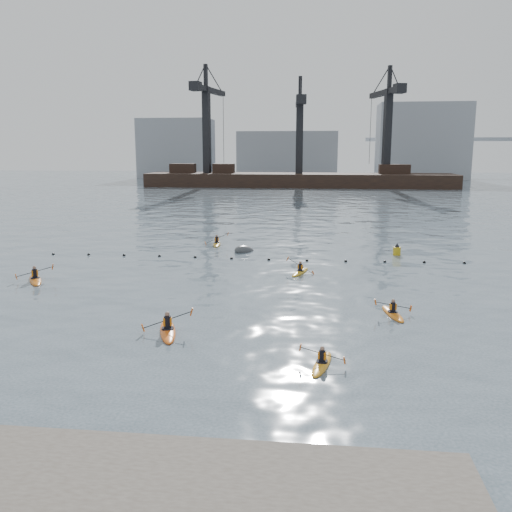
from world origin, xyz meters
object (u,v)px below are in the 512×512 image
object	(u,v)px
kayaker_4	(393,313)
nav_buoy	(397,251)
kayaker_5	(217,243)
kayaker_0	(168,330)
kayaker_1	(322,363)
kayaker_3	(300,272)
kayaker_2	(35,279)
mooring_buoy	(244,251)

from	to	relation	value
kayaker_4	nav_buoy	bearing A→B (deg)	-109.96
kayaker_5	nav_buoy	bearing A→B (deg)	-20.14
kayaker_4	kayaker_5	xyz separation A→B (m)	(-13.24, 20.19, 0.01)
kayaker_0	kayaker_1	xyz separation A→B (m)	(7.29, -3.19, -0.02)
kayaker_5	kayaker_3	bearing A→B (deg)	-61.93
kayaker_2	kayaker_0	bearing A→B (deg)	-69.81
kayaker_3	kayaker_5	bearing A→B (deg)	143.33
kayaker_3	kayaker_5	size ratio (longest dim) A/B	0.92
kayaker_4	kayaker_1	bearing A→B (deg)	51.34
kayaker_0	kayaker_1	world-z (taller)	kayaker_0
kayaker_3	kayaker_5	world-z (taller)	kayaker_5
kayaker_4	kayaker_3	bearing A→B (deg)	-72.49
kayaker_1	kayaker_3	bearing A→B (deg)	106.85
kayaker_0	nav_buoy	distance (m)	25.03
mooring_buoy	kayaker_2	bearing A→B (deg)	-135.58
kayaker_4	mooring_buoy	distance (m)	19.93
kayaker_0	kayaker_5	bearing A→B (deg)	77.73
nav_buoy	kayaker_4	bearing A→B (deg)	-98.39
kayaker_0	nav_buoy	size ratio (longest dim) A/B	3.22
kayaker_1	kayaker_2	size ratio (longest dim) A/B	0.85
kayaker_1	kayaker_3	xyz separation A→B (m)	(-1.47, 16.66, 0.00)
kayaker_1	kayaker_3	size ratio (longest dim) A/B	0.95
kayaker_0	kayaker_2	bearing A→B (deg)	124.46
kayaker_1	mooring_buoy	size ratio (longest dim) A/B	1.39
kayaker_0	mooring_buoy	xyz separation A→B (m)	(0.77, 21.19, -0.11)
kayaker_1	kayaker_3	world-z (taller)	kayaker_3
kayaker_5	kayaker_2	bearing A→B (deg)	-130.17
nav_buoy	mooring_buoy	bearing A→B (deg)	179.38
kayaker_1	mooring_buoy	xyz separation A→B (m)	(-6.52, 24.38, -0.09)
kayaker_1	kayaker_5	bearing A→B (deg)	120.89
kayaker_1	kayaker_2	world-z (taller)	kayaker_2
kayaker_4	mooring_buoy	world-z (taller)	kayaker_4
kayaker_4	nav_buoy	world-z (taller)	nav_buoy
kayaker_2	kayaker_3	distance (m)	17.96
kayaker_2	kayaker_3	size ratio (longest dim) A/B	1.12
kayaker_1	kayaker_4	xyz separation A→B (m)	(3.73, 7.30, 0.01)
kayaker_2	kayaker_5	bearing A→B (deg)	26.60
kayaker_0	kayaker_1	distance (m)	7.96
kayaker_1	kayaker_5	distance (m)	29.08
kayaker_3	nav_buoy	bearing A→B (deg)	61.31
kayaker_2	nav_buoy	distance (m)	27.83
kayaker_1	kayaker_5	xyz separation A→B (m)	(-9.51, 27.48, 0.01)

